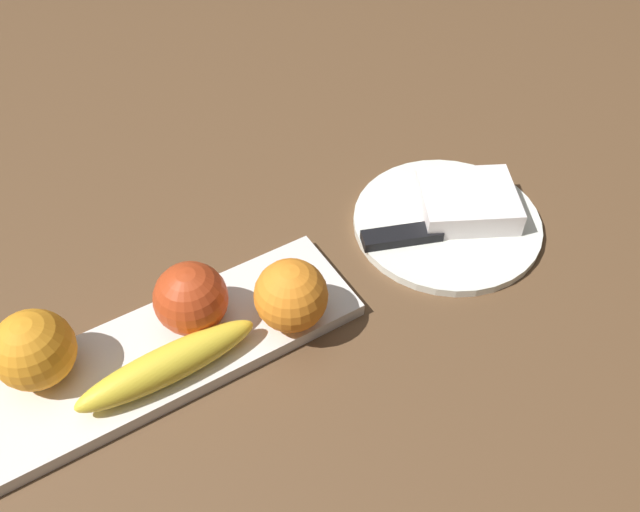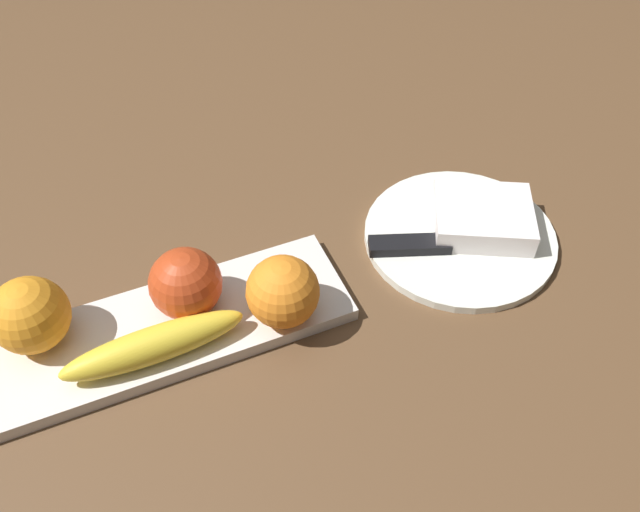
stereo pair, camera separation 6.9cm
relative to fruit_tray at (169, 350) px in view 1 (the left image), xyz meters
The scene contains 9 objects.
ground_plane 0.06m from the fruit_tray, 133.43° to the left, with size 2.40×2.40×0.00m, color brown.
fruit_tray is the anchor object (origin of this frame).
apple 0.06m from the fruit_tray, 20.10° to the left, with size 0.07×0.07×0.07m, color #BF3F1B.
banana 0.04m from the fruit_tray, 107.77° to the right, with size 0.18×0.04×0.04m, color yellow.
orange_near_apple 0.13m from the fruit_tray, 16.01° to the right, with size 0.07×0.07×0.07m, color orange.
orange_near_banana 0.12m from the fruit_tray, 163.94° to the left, with size 0.07×0.07×0.07m, color orange.
dinner_plate 0.34m from the fruit_tray, ahead, with size 0.22×0.22×0.01m, color white.
folded_napkin 0.37m from the fruit_tray, ahead, with size 0.11×0.09×0.03m, color white.
knife 0.29m from the fruit_tray, ahead, with size 0.18×0.08×0.01m.
Camera 1 is at (-0.03, -0.44, 0.55)m, focal length 37.80 mm.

